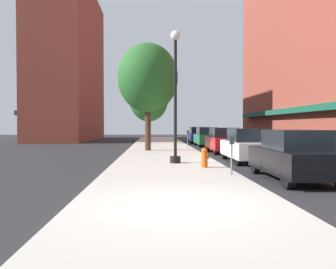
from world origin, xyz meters
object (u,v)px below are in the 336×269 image
object	(u,v)px
parking_meter_far	(232,151)
car_red	(223,141)
tree_mid	(149,100)
tree_near	(148,78)
car_green	(207,137)
car_white	(247,146)
parking_meter_near	(188,137)
car_black	(294,156)
fire_hydrant	(204,157)
lamppost	(175,94)
car_blue	(198,135)

from	to	relation	value
parking_meter_far	car_red	distance (m)	11.41
tree_mid	car_red	distance (m)	12.26
tree_near	car_green	distance (m)	9.08
car_white	parking_meter_near	bearing A→B (deg)	100.91
parking_meter_near	car_black	xyz separation A→B (m)	(1.95, -15.69, -0.14)
car_red	car_green	distance (m)	7.26
parking_meter_near	car_black	size ratio (longest dim) A/B	0.30
parking_meter_near	car_green	xyz separation A→B (m)	(1.95, 3.25, -0.14)
tree_near	parking_meter_far	bearing A→B (deg)	-76.09
parking_meter_near	tree_near	xyz separation A→B (m)	(-3.01, -3.11, 4.04)
fire_hydrant	car_green	distance (m)	16.47
tree_mid	car_white	bearing A→B (deg)	-73.07
car_black	car_red	xyz separation A→B (m)	(0.00, 11.67, 0.00)
car_green	parking_meter_near	bearing A→B (deg)	-120.07
lamppost	car_green	world-z (taller)	lamppost
lamppost	tree_mid	distance (m)	17.96
lamppost	tree_mid	world-z (taller)	tree_mid
tree_near	car_green	world-z (taller)	tree_near
car_blue	car_white	bearing A→B (deg)	-91.45
car_white	car_blue	world-z (taller)	same
lamppost	parking_meter_near	bearing A→B (deg)	81.65
lamppost	car_blue	size ratio (longest dim) A/B	1.37
fire_hydrant	parking_meter_near	world-z (taller)	parking_meter_near
parking_meter_near	car_white	size ratio (longest dim) A/B	0.30
tree_near	car_white	bearing A→B (deg)	-53.83
parking_meter_near	tree_mid	world-z (taller)	tree_mid
car_white	car_red	size ratio (longest dim) A/B	1.00
tree_mid	car_green	xyz separation A→B (m)	(5.02, -3.37, -3.46)
lamppost	parking_meter_near	size ratio (longest dim) A/B	4.50
tree_near	car_red	world-z (taller)	tree_near
fire_hydrant	parking_meter_near	distance (m)	13.04
tree_mid	car_black	size ratio (longest dim) A/B	1.46
tree_mid	fire_hydrant	bearing A→B (deg)	-82.80
car_white	lamppost	bearing A→B (deg)	-159.41
car_green	tree_near	bearing A→B (deg)	-127.06
tree_mid	car_green	world-z (taller)	tree_mid
lamppost	car_blue	distance (m)	21.07
parking_meter_far	car_white	size ratio (longest dim) A/B	0.30
parking_meter_near	tree_mid	distance (m)	8.02
lamppost	parking_meter_far	size ratio (longest dim) A/B	4.50
lamppost	car_white	size ratio (longest dim) A/B	1.37
parking_meter_far	tree_mid	size ratio (longest dim) A/B	0.21
fire_hydrant	tree_near	world-z (taller)	tree_near
fire_hydrant	tree_near	distance (m)	11.14
fire_hydrant	car_black	size ratio (longest dim) A/B	0.18
parking_meter_near	car_green	world-z (taller)	car_green
car_black	car_blue	distance (m)	25.05
car_red	car_green	size ratio (longest dim) A/B	1.00
lamppost	car_red	bearing A→B (deg)	63.56
tree_mid	parking_meter_near	bearing A→B (deg)	-65.08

